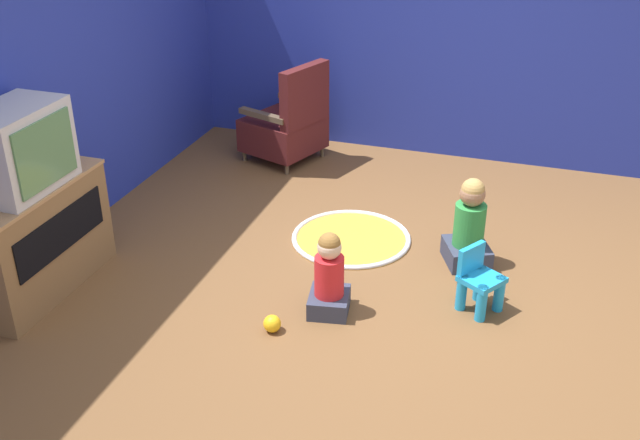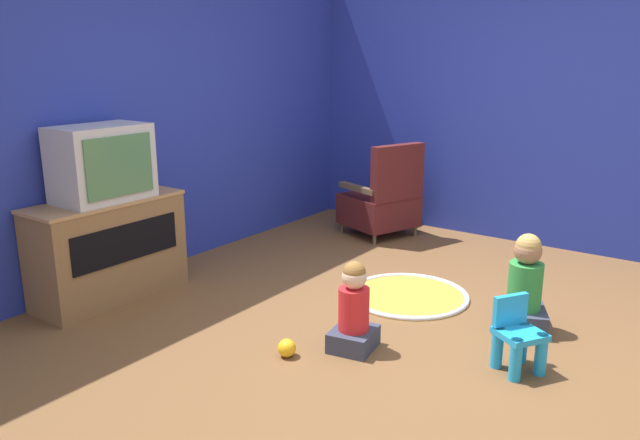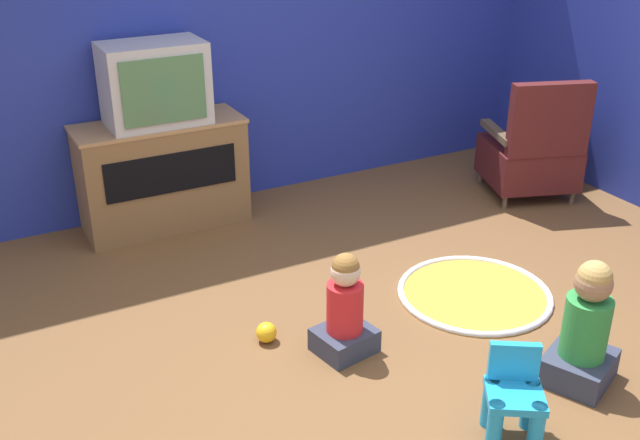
# 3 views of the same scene
# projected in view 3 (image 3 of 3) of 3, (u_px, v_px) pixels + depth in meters

# --- Properties ---
(ground_plane) EXTENTS (30.00, 30.00, 0.00)m
(ground_plane) POSITION_uv_depth(u_px,v_px,m) (435.00, 338.00, 3.99)
(ground_plane) COLOR brown
(wall_back) EXTENTS (5.46, 0.12, 2.69)m
(wall_back) POSITION_uv_depth(u_px,v_px,m) (216.00, 15.00, 5.18)
(wall_back) COLOR #23339E
(wall_back) RESTS_ON ground_plane
(tv_cabinet) EXTENTS (1.12, 0.46, 0.74)m
(tv_cabinet) POSITION_uv_depth(u_px,v_px,m) (163.00, 173.00, 5.11)
(tv_cabinet) COLOR brown
(tv_cabinet) RESTS_ON ground_plane
(television) EXTENTS (0.65, 0.41, 0.53)m
(television) POSITION_uv_depth(u_px,v_px,m) (155.00, 84.00, 4.83)
(television) COLOR #B7B7BC
(television) RESTS_ON tv_cabinet
(black_armchair) EXTENTS (0.78, 0.78, 0.93)m
(black_armchair) POSITION_uv_depth(u_px,v_px,m) (532.00, 153.00, 5.58)
(black_armchair) COLOR brown
(black_armchair) RESTS_ON ground_plane
(yellow_kid_chair) EXTENTS (0.33, 0.32, 0.43)m
(yellow_kid_chair) POSITION_uv_depth(u_px,v_px,m) (513.00, 401.00, 3.23)
(yellow_kid_chair) COLOR #1E99DB
(yellow_kid_chair) RESTS_ON ground_plane
(play_mat) EXTENTS (0.90, 0.90, 0.04)m
(play_mat) POSITION_uv_depth(u_px,v_px,m) (474.00, 294.00, 4.38)
(play_mat) COLOR gold
(play_mat) RESTS_ON ground_plane
(child_watching_left) EXTENTS (0.33, 0.30, 0.56)m
(child_watching_left) POSITION_uv_depth(u_px,v_px,m) (345.00, 310.00, 3.78)
(child_watching_left) COLOR #33384C
(child_watching_left) RESTS_ON ground_plane
(child_watching_center) EXTENTS (0.42, 0.40, 0.65)m
(child_watching_center) POSITION_uv_depth(u_px,v_px,m) (585.00, 331.00, 3.54)
(child_watching_center) COLOR #33384C
(child_watching_center) RESTS_ON ground_plane
(toy_ball) EXTENTS (0.11, 0.11, 0.11)m
(toy_ball) POSITION_uv_depth(u_px,v_px,m) (266.00, 332.00, 3.94)
(toy_ball) COLOR yellow
(toy_ball) RESTS_ON ground_plane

